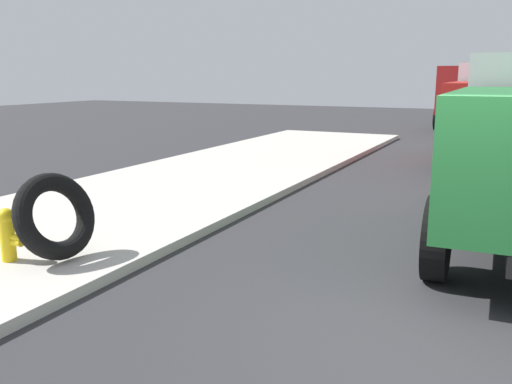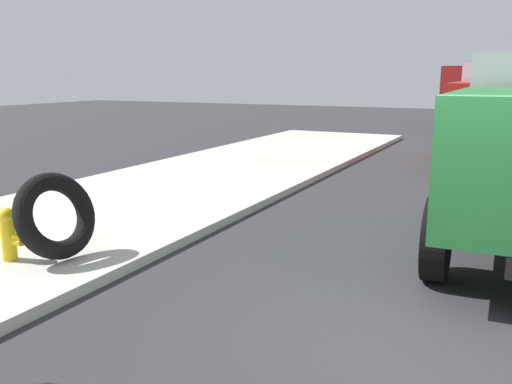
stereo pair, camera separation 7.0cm
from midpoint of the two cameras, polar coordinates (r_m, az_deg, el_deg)
The scene contains 5 objects.
ground_plane at distance 5.76m, azimuth 18.33°, elevation -15.50°, with size 80.00×80.00×0.00m, color #2D2D30.
fire_hydrant at distance 8.08m, azimuth -24.11°, elevation -3.85°, with size 0.23×0.51×0.73m.
loose_tire at distance 7.84m, azimuth -19.84°, elevation -2.33°, with size 1.19×1.19×0.25m, color black.
dump_truck_red at distance 18.55m, azimuth 24.02°, elevation 7.97°, with size 7.07×2.95×3.00m.
dump_truck_gray at distance 29.73m, azimuth 22.06°, elevation 9.29°, with size 7.08×2.99×3.00m.
Camera 2 is at (-5.09, -0.60, 2.61)m, focal length 38.53 mm.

